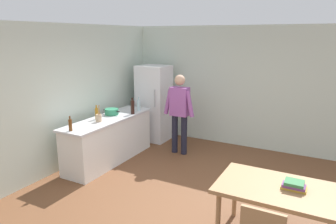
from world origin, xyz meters
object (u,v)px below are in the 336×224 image
at_px(bottle_water_clear, 139,105).
at_px(book_stack, 294,185).
at_px(bottle_beer_brown, 70,125).
at_px(refrigerator, 154,103).
at_px(bottle_oil_amber, 97,113).
at_px(person, 179,109).
at_px(cooking_pot, 112,112).
at_px(utensil_jar, 99,118).
at_px(dining_table, 277,193).
at_px(bottle_wine_dark, 133,107).

bearing_deg(bottle_water_clear, book_stack, -28.90).
bearing_deg(bottle_beer_brown, refrigerator, 87.26).
bearing_deg(bottle_oil_amber, person, 46.04).
relative_size(bottle_beer_brown, bottle_oil_amber, 0.93).
distance_m(cooking_pot, bottle_oil_amber, 0.43).
distance_m(utensil_jar, bottle_beer_brown, 0.68).
xyz_separation_m(refrigerator, bottle_oil_amber, (-0.23, -1.78, 0.12)).
bearing_deg(utensil_jar, bottle_water_clear, 80.16).
xyz_separation_m(refrigerator, bottle_water_clear, (0.10, -0.81, 0.13)).
height_order(cooking_pot, book_stack, cooking_pot).
relative_size(refrigerator, cooking_pot, 4.50).
relative_size(dining_table, cooking_pot, 3.50).
bearing_deg(dining_table, person, 137.59).
xyz_separation_m(dining_table, bottle_water_clear, (-3.20, 1.89, 0.35)).
height_order(person, utensil_jar, person).
distance_m(cooking_pot, bottle_water_clear, 0.63).
distance_m(refrigerator, book_stack, 4.38).
relative_size(dining_table, bottle_oil_amber, 5.00).
distance_m(refrigerator, dining_table, 4.27).
height_order(dining_table, bottle_wine_dark, bottle_wine_dark).
bearing_deg(utensil_jar, refrigerator, 87.42).
bearing_deg(bottle_oil_amber, refrigerator, 82.54).
bearing_deg(bottle_oil_amber, dining_table, -14.59).
distance_m(utensil_jar, bottle_wine_dark, 0.82).
xyz_separation_m(refrigerator, utensil_jar, (-0.09, -1.89, 0.08)).
distance_m(dining_table, bottle_water_clear, 3.73).
height_order(person, book_stack, person).
bearing_deg(utensil_jar, bottle_oil_amber, 142.38).
bearing_deg(cooking_pot, bottle_water_clear, 60.26).
bearing_deg(cooking_pot, bottle_wine_dark, 35.13).
distance_m(refrigerator, bottle_beer_brown, 2.58).
xyz_separation_m(bottle_beer_brown, bottle_oil_amber, (-0.11, 0.80, 0.01)).
xyz_separation_m(bottle_wine_dark, bottle_oil_amber, (-0.38, -0.67, -0.03)).
bearing_deg(bottle_oil_amber, bottle_beer_brown, -82.13).
distance_m(bottle_wine_dark, book_stack, 3.68).
xyz_separation_m(person, bottle_water_clear, (-0.85, -0.26, 0.05)).
height_order(utensil_jar, bottle_wine_dark, bottle_wine_dark).
bearing_deg(bottle_wine_dark, bottle_oil_amber, -119.19).
relative_size(refrigerator, bottle_oil_amber, 6.43).
relative_size(refrigerator, bottle_beer_brown, 6.92).
bearing_deg(person, book_stack, -40.02).
xyz_separation_m(person, bottle_oil_amber, (-1.18, -1.23, 0.04)).
distance_m(person, dining_table, 3.20).
distance_m(bottle_water_clear, bottle_oil_amber, 1.03).
height_order(bottle_water_clear, book_stack, bottle_water_clear).
relative_size(bottle_water_clear, bottle_wine_dark, 0.88).
distance_m(person, bottle_wine_dark, 0.98).
xyz_separation_m(bottle_water_clear, bottle_wine_dark, (0.04, -0.30, 0.02)).
xyz_separation_m(refrigerator, book_stack, (3.47, -2.67, -0.10)).
relative_size(bottle_water_clear, bottle_beer_brown, 1.15).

